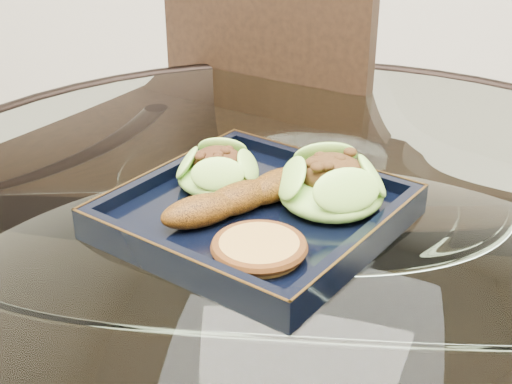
# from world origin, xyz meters

# --- Properties ---
(dining_table) EXTENTS (1.13, 1.13, 0.77)m
(dining_table) POSITION_xyz_m (-0.00, -0.00, 0.60)
(dining_table) COLOR white
(dining_table) RESTS_ON ground
(dining_chair) EXTENTS (0.53, 0.53, 0.96)m
(dining_chair) POSITION_xyz_m (-0.19, 0.36, 0.53)
(dining_chair) COLOR black
(dining_chair) RESTS_ON ground
(navy_plate) EXTENTS (0.36, 0.36, 0.02)m
(navy_plate) POSITION_xyz_m (-0.05, -0.05, 0.77)
(navy_plate) COLOR black
(navy_plate) RESTS_ON dining_table
(lettuce_wrap_left) EXTENTS (0.11, 0.11, 0.03)m
(lettuce_wrap_left) POSITION_xyz_m (-0.11, -0.00, 0.80)
(lettuce_wrap_left) COLOR #74AD32
(lettuce_wrap_left) RESTS_ON navy_plate
(lettuce_wrap_right) EXTENTS (0.12, 0.12, 0.04)m
(lettuce_wrap_right) POSITION_xyz_m (0.02, -0.02, 0.80)
(lettuce_wrap_right) COLOR #6EAE32
(lettuce_wrap_right) RESTS_ON navy_plate
(roasted_plantain) EXTENTS (0.14, 0.15, 0.03)m
(roasted_plantain) POSITION_xyz_m (-0.07, -0.06, 0.80)
(roasted_plantain) COLOR #6B3C0B
(roasted_plantain) RESTS_ON navy_plate
(crumb_patty) EXTENTS (0.10, 0.10, 0.02)m
(crumb_patty) POSITION_xyz_m (-0.03, -0.14, 0.79)
(crumb_patty) COLOR #AA7D38
(crumb_patty) RESTS_ON navy_plate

